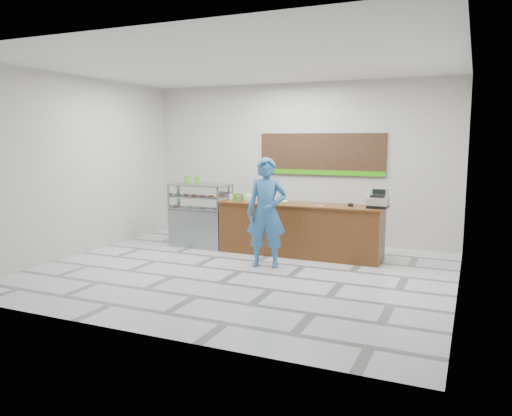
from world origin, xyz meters
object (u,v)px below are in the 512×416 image
at_px(sales_counter, 300,230).
at_px(cash_register, 378,201).
at_px(display_case, 201,215).
at_px(serving_tray, 281,201).
at_px(customer, 267,213).

xyz_separation_m(sales_counter, cash_register, (1.50, 0.02, 0.64)).
height_order(sales_counter, display_case, display_case).
distance_m(sales_counter, cash_register, 1.63).
relative_size(cash_register, serving_tray, 1.04).
xyz_separation_m(serving_tray, customer, (0.17, -1.14, -0.06)).
xyz_separation_m(sales_counter, serving_tray, (-0.43, 0.09, 0.52)).
height_order(cash_register, serving_tray, cash_register).
relative_size(sales_counter, customer, 1.66).
relative_size(serving_tray, customer, 0.19).
height_order(sales_counter, customer, customer).
distance_m(sales_counter, serving_tray, 0.68).
relative_size(display_case, customer, 0.68).
relative_size(sales_counter, cash_register, 8.42).
distance_m(serving_tray, customer, 1.15).
xyz_separation_m(sales_counter, display_case, (-2.22, -0.00, 0.16)).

